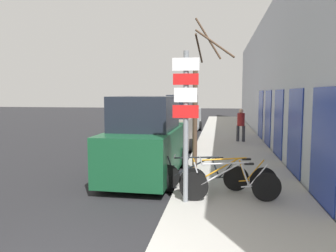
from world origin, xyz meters
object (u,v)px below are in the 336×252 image
(signpost, at_px, (186,119))
(parked_car_2, at_px, (183,116))
(parked_car_0, at_px, (147,141))
(street_tree, at_px, (197,104))
(bicycle_0, at_px, (230,184))
(bicycle_1, at_px, (228,179))
(pedestrian_near, at_px, (241,123))
(bicycle_2, at_px, (202,175))
(parked_car_1, at_px, (173,126))

(signpost, xyz_separation_m, parked_car_2, (-1.56, 13.46, -0.87))
(parked_car_0, relative_size, street_tree, 0.97)
(parked_car_2, bearing_deg, parked_car_0, -87.29)
(bicycle_0, distance_m, parked_car_0, 3.36)
(parked_car_0, bearing_deg, bicycle_1, -37.33)
(signpost, distance_m, street_tree, 3.11)
(bicycle_0, relative_size, pedestrian_near, 1.38)
(signpost, xyz_separation_m, bicycle_2, (0.30, 0.94, -1.44))
(bicycle_0, bearing_deg, street_tree, 10.61)
(bicycle_2, relative_size, parked_car_1, 0.49)
(bicycle_2, xyz_separation_m, parked_car_1, (-1.73, 7.08, 0.49))
(bicycle_1, bearing_deg, bicycle_2, 53.74)
(pedestrian_near, bearing_deg, parked_car_0, 79.47)
(parked_car_0, distance_m, street_tree, 1.91)
(parked_car_1, distance_m, parked_car_2, 5.44)
(bicycle_0, height_order, parked_car_0, parked_car_0)
(bicycle_0, xyz_separation_m, bicycle_1, (-0.03, 0.45, 0.00))
(bicycle_2, distance_m, parked_car_0, 2.39)
(pedestrian_near, bearing_deg, bicycle_2, 94.47)
(parked_car_0, height_order, pedestrian_near, parked_car_0)
(signpost, distance_m, parked_car_0, 3.00)
(parked_car_1, relative_size, pedestrian_near, 2.89)
(pedestrian_near, height_order, street_tree, street_tree)
(bicycle_2, height_order, street_tree, street_tree)
(bicycle_0, xyz_separation_m, parked_car_1, (-2.40, 7.82, 0.48))
(bicycle_1, xyz_separation_m, street_tree, (-0.91, 2.46, 1.66))
(bicycle_1, bearing_deg, signpost, 113.52)
(signpost, xyz_separation_m, parked_car_0, (-1.42, 2.50, -0.87))
(bicycle_2, height_order, parked_car_2, parked_car_2)
(bicycle_0, bearing_deg, pedestrian_near, -12.20)
(bicycle_0, bearing_deg, signpost, 94.24)
(signpost, relative_size, parked_car_0, 0.73)
(bicycle_1, height_order, bicycle_2, bicycle_1)
(signpost, relative_size, pedestrian_near, 2.03)
(parked_car_1, bearing_deg, signpost, -79.87)
(pedestrian_near, distance_m, street_tree, 6.60)
(parked_car_1, relative_size, parked_car_2, 0.95)
(bicycle_2, relative_size, parked_car_0, 0.51)
(parked_car_1, xyz_separation_m, parked_car_2, (-0.12, 5.44, 0.08))
(bicycle_2, relative_size, street_tree, 0.49)
(bicycle_0, distance_m, bicycle_1, 0.45)
(parked_car_1, height_order, parked_car_2, parked_car_2)
(bicycle_2, bearing_deg, pedestrian_near, -13.45)
(parked_car_0, bearing_deg, parked_car_1, 91.18)
(parked_car_0, distance_m, pedestrian_near, 7.56)
(signpost, bearing_deg, bicycle_0, 11.57)
(pedestrian_near, bearing_deg, parked_car_1, 37.20)
(signpost, distance_m, pedestrian_near, 9.57)
(signpost, bearing_deg, pedestrian_near, 79.45)
(parked_car_2, bearing_deg, parked_car_1, -86.73)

